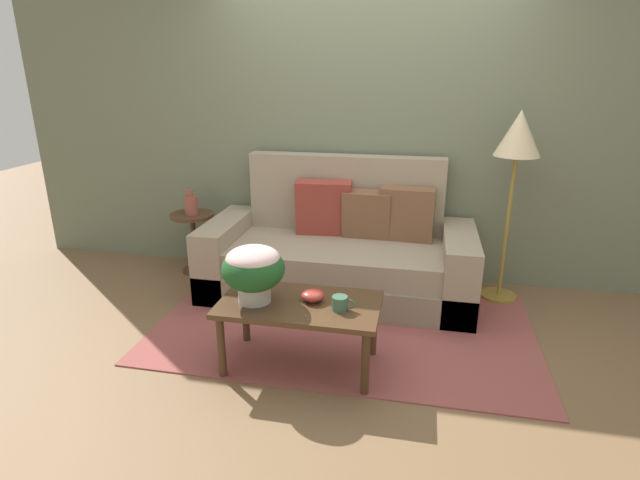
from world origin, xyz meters
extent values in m
plane|color=brown|center=(0.00, 0.00, 0.00)|extent=(14.00, 14.00, 0.00)
cube|color=slate|center=(0.00, 1.14, 1.49)|extent=(6.40, 0.12, 2.97)
cube|color=#994C47|center=(0.00, 0.06, 0.01)|extent=(2.68, 1.64, 0.01)
cube|color=gray|center=(-0.14, 0.58, 0.12)|extent=(2.16, 0.93, 0.25)
cube|color=gray|center=(-0.14, 0.56, 0.35)|extent=(1.65, 0.84, 0.20)
cube|color=gray|center=(-0.14, 0.96, 0.66)|extent=(1.65, 0.17, 0.87)
cube|color=gray|center=(-1.09, 0.58, 0.29)|extent=(0.25, 0.93, 0.59)
cube|color=gray|center=(0.81, 0.58, 0.29)|extent=(0.25, 0.93, 0.59)
cube|color=#93382D|center=(-0.30, 0.80, 0.68)|extent=(0.48, 0.24, 0.47)
cube|color=brown|center=(0.06, 0.79, 0.64)|extent=(0.40, 0.21, 0.41)
cube|color=brown|center=(0.39, 0.79, 0.66)|extent=(0.44, 0.20, 0.44)
cylinder|color=#442D1B|center=(-0.62, -0.72, 0.21)|extent=(0.05, 0.05, 0.41)
cylinder|color=#442D1B|center=(0.24, -0.72, 0.21)|extent=(0.05, 0.05, 0.41)
cylinder|color=#442D1B|center=(-0.62, -0.29, 0.21)|extent=(0.05, 0.05, 0.41)
cylinder|color=#442D1B|center=(0.24, -0.29, 0.21)|extent=(0.05, 0.05, 0.41)
cube|color=#4C331E|center=(-0.19, -0.51, 0.43)|extent=(0.98, 0.54, 0.03)
cylinder|color=#4C331E|center=(-1.50, 0.80, 0.01)|extent=(0.25, 0.25, 0.03)
cylinder|color=#4C331E|center=(-1.50, 0.80, 0.27)|extent=(0.05, 0.05, 0.50)
cylinder|color=#4C331E|center=(-1.50, 0.80, 0.54)|extent=(0.38, 0.38, 0.03)
cylinder|color=olive|center=(1.16, 0.78, 0.01)|extent=(0.29, 0.29, 0.03)
cylinder|color=olive|center=(1.16, 0.78, 0.60)|extent=(0.03, 0.03, 1.13)
cone|color=beige|center=(1.16, 0.78, 1.33)|extent=(0.34, 0.34, 0.34)
cylinder|color=#B7B2A8|center=(-0.46, -0.55, 0.51)|extent=(0.20, 0.20, 0.13)
ellipsoid|color=#1E5123|center=(-0.46, -0.55, 0.66)|extent=(0.38, 0.38, 0.26)
ellipsoid|color=beige|center=(-0.46, -0.55, 0.72)|extent=(0.32, 0.32, 0.14)
cylinder|color=#3D664C|center=(0.07, -0.56, 0.49)|extent=(0.09, 0.09, 0.09)
torus|color=#3D664C|center=(0.12, -0.56, 0.49)|extent=(0.06, 0.01, 0.06)
cylinder|color=#B2382D|center=(-0.11, -0.47, 0.45)|extent=(0.05, 0.05, 0.02)
ellipsoid|color=#B2382D|center=(-0.11, -0.47, 0.48)|extent=(0.14, 0.14, 0.06)
cylinder|color=#934C42|center=(-1.49, 0.78, 0.64)|extent=(0.12, 0.12, 0.17)
cylinder|color=#934C42|center=(-1.49, 0.78, 0.75)|extent=(0.05, 0.05, 0.06)
camera|label=1|loc=(0.49, -3.17, 1.80)|focal=28.16mm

